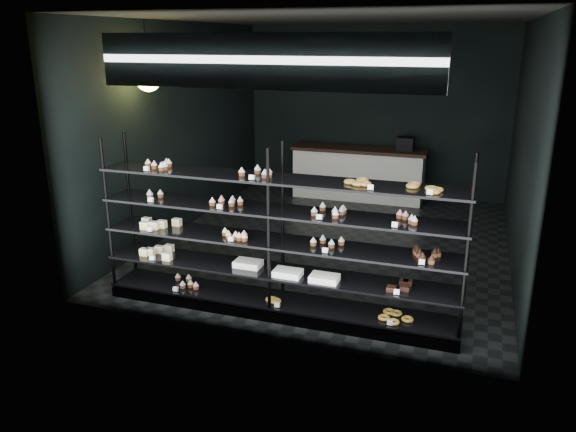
# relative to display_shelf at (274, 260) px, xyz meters

# --- Properties ---
(room) EXTENTS (5.01, 6.01, 3.20)m
(room) POSITION_rel_display_shelf_xyz_m (0.06, 2.45, 0.97)
(room) COLOR black
(room) RESTS_ON ground
(display_shelf) EXTENTS (4.00, 0.50, 1.91)m
(display_shelf) POSITION_rel_display_shelf_xyz_m (0.00, 0.00, 0.00)
(display_shelf) COLOR black
(display_shelf) RESTS_ON room
(signage) EXTENTS (3.30, 0.05, 0.50)m
(signage) POSITION_rel_display_shelf_xyz_m (0.06, -0.48, 2.12)
(signage) COLOR #0D1C43
(signage) RESTS_ON room
(pendant_lamp) EXTENTS (0.33, 0.33, 0.89)m
(pendant_lamp) POSITION_rel_display_shelf_xyz_m (-2.14, 1.12, 1.82)
(pendant_lamp) COLOR black
(pendant_lamp) RESTS_ON room
(service_counter) EXTENTS (2.53, 0.65, 1.23)m
(service_counter) POSITION_rel_display_shelf_xyz_m (-0.11, 4.95, -0.13)
(service_counter) COLOR silver
(service_counter) RESTS_ON room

